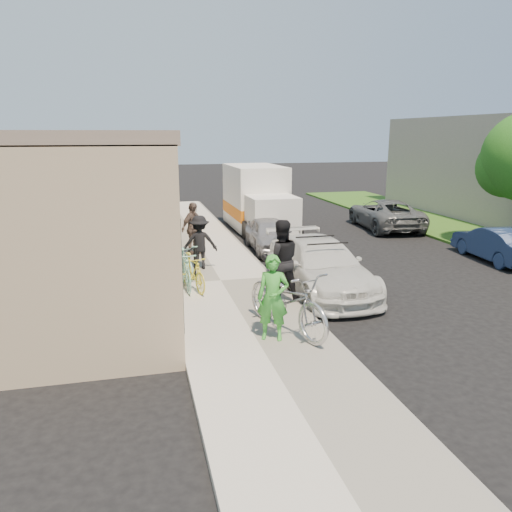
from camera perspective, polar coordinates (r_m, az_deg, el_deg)
ground at (r=11.91m, az=8.06°, el=-6.83°), size 120.00×120.00×0.00m
sidewalk at (r=14.12m, az=-4.04°, el=-3.08°), size 3.00×34.00×0.15m
curb at (r=14.44m, az=2.03°, el=-2.70°), size 0.12×34.00×0.13m
storefront at (r=18.46m, az=-16.88°, el=6.87°), size 3.60×20.00×4.22m
bike_rack at (r=14.12m, az=-7.33°, el=-0.52°), size 0.28×0.61×0.91m
sandwich_board at (r=19.31m, az=-10.45°, el=3.00°), size 0.60×0.60×0.92m
sedan_white at (r=13.54m, az=7.28°, el=-1.13°), size 2.07×4.87×1.44m
sedan_silver at (r=18.11m, az=1.58°, el=2.46°), size 1.59×3.60×1.20m
moving_truck at (r=21.93m, az=0.21°, el=6.16°), size 2.21×5.72×2.80m
far_car_blue at (r=18.55m, az=25.75°, el=1.29°), size 1.50×3.63×1.17m
far_car_gray at (r=23.17m, az=14.51°, el=4.68°), size 2.67×4.96×1.32m
tandem_bike at (r=10.36m, az=3.60°, el=-5.04°), size 1.74×2.72×1.35m
woman_rider at (r=9.89m, az=1.94°, el=-4.80°), size 0.74×0.63×1.73m
man_standing at (r=12.18m, az=2.80°, el=-0.51°), size 1.04×0.84×2.02m
cruiser_bike_a at (r=13.33m, az=-8.13°, el=-1.52°), size 0.60×1.77×1.05m
cruiser_bike_b at (r=14.60m, az=-8.52°, el=-0.40°), size 1.07×1.90×0.95m
cruiser_bike_c at (r=13.19m, az=-7.24°, el=-1.86°), size 0.86×1.67×0.96m
bystander_a at (r=15.18m, az=-6.46°, el=1.56°), size 1.09×0.66×1.64m
bystander_b at (r=17.07m, az=-7.23°, el=3.15°), size 1.06×1.02×1.78m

